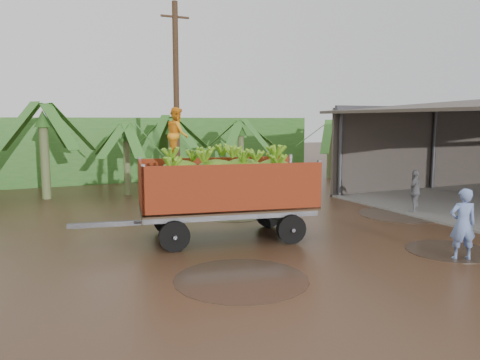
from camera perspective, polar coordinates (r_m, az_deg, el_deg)
name	(u,v)px	position (r m, az deg, el deg)	size (l,w,h in m)	color
ground	(310,238)	(14.14, 8.51, -6.96)	(100.00, 100.00, 0.00)	black
hedge_north	(130,149)	(28.05, -13.27, 3.73)	(22.00, 3.00, 3.60)	#2D661E
banana_trailer	(225,188)	(13.66, -1.81, -0.98)	(7.02, 3.26, 3.83)	#BA371A
man_blue	(463,224)	(12.93, 25.52, -4.86)	(0.66, 0.43, 1.80)	#6880BD
man_grey	(415,192)	(18.57, 20.54, -1.34)	(0.96, 0.40, 1.64)	gray
utility_pole	(176,102)	(20.12, -7.76, 9.38)	(1.20, 0.24, 8.31)	#47301E
banana_plants	(81,162)	(19.21, -18.82, 2.05)	(24.50, 19.92, 4.30)	#2D661E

